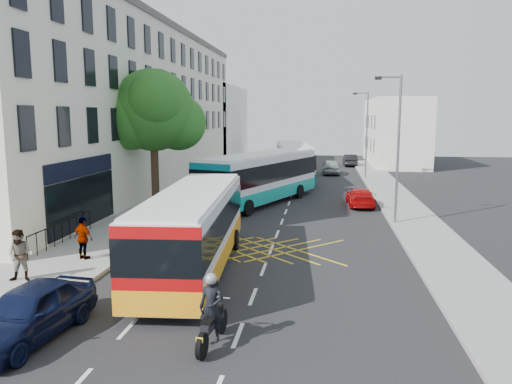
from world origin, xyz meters
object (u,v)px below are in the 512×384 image
(lamp_far, at_px, (366,130))
(bus_near, at_px, (194,229))
(distant_car_silver, at_px, (331,167))
(pedestrian_far, at_px, (83,238))
(distant_car_grey, at_px, (299,164))
(distant_car_dark, at_px, (350,160))
(parked_car_silver, at_px, (167,222))
(lamp_near, at_px, (397,142))
(parked_car_blue, at_px, (29,312))
(street_tree, at_px, (153,111))
(bus_mid, at_px, (260,177))
(red_hatchback, at_px, (360,197))
(motorbike, at_px, (212,312))
(pedestrian_near, at_px, (21,256))
(bus_far, at_px, (294,161))

(lamp_far, relative_size, bus_near, 0.70)
(distant_car_silver, relative_size, pedestrian_far, 2.51)
(distant_car_grey, distance_m, distant_car_dark, 7.39)
(bus_near, relative_size, parked_car_silver, 3.01)
(lamp_near, bearing_deg, parked_car_blue, -126.52)
(parked_car_silver, xyz_separation_m, pedestrian_far, (-1.88, -5.24, 0.41))
(street_tree, xyz_separation_m, bus_mid, (6.55, 2.71, -4.47))
(bus_near, xyz_separation_m, bus_mid, (0.75, 15.07, 0.16))
(pedestrian_far, bearing_deg, red_hatchback, -107.76)
(motorbike, bearing_deg, bus_near, 115.30)
(motorbike, bearing_deg, distant_car_dark, 89.46)
(bus_near, xyz_separation_m, parked_car_silver, (-2.90, 5.60, -1.05))
(pedestrian_near, bearing_deg, bus_far, 65.08)
(bus_mid, relative_size, parked_car_silver, 3.30)
(parked_car_blue, xyz_separation_m, pedestrian_near, (-2.79, 3.99, 0.34))
(lamp_near, distance_m, lamp_far, 20.00)
(bus_near, bearing_deg, lamp_far, 69.21)
(red_hatchback, bearing_deg, bus_far, -70.12)
(pedestrian_near, bearing_deg, bus_mid, 59.79)
(distant_car_dark, relative_size, pedestrian_near, 2.23)
(distant_car_grey, bearing_deg, distant_car_dark, 35.57)
(bus_mid, relative_size, distant_car_silver, 2.82)
(parked_car_silver, bearing_deg, lamp_near, 13.42)
(bus_far, relative_size, distant_car_silver, 2.79)
(street_tree, relative_size, distant_car_silver, 1.99)
(bus_mid, height_order, parked_car_silver, bus_mid)
(bus_far, height_order, distant_car_dark, bus_far)
(street_tree, relative_size, red_hatchback, 2.09)
(distant_car_dark, distance_m, pedestrian_near, 46.49)
(lamp_near, xyz_separation_m, lamp_far, (0.00, 20.00, 0.00))
(bus_near, distance_m, red_hatchback, 16.79)
(red_hatchback, relative_size, pedestrian_far, 2.39)
(street_tree, relative_size, bus_far, 0.71)
(motorbike, relative_size, distant_car_grey, 0.52)
(lamp_far, xyz_separation_m, bus_mid, (-8.15, -14.32, -2.79))
(street_tree, height_order, parked_car_blue, street_tree)
(lamp_far, height_order, pedestrian_far, lamp_far)
(lamp_near, height_order, distant_car_silver, lamp_near)
(parked_car_blue, bearing_deg, red_hatchback, 71.15)
(parked_car_silver, bearing_deg, bus_near, -67.05)
(parked_car_blue, bearing_deg, motorbike, 9.60)
(motorbike, height_order, parked_car_silver, motorbike)
(motorbike, relative_size, parked_car_silver, 0.59)
(bus_near, relative_size, red_hatchback, 2.71)
(street_tree, xyz_separation_m, distant_car_grey, (8.18, 24.93, -5.69))
(parked_car_silver, distance_m, distant_car_silver, 29.00)
(parked_car_silver, bearing_deg, parked_car_blue, -94.38)
(lamp_far, height_order, pedestrian_near, lamp_far)
(lamp_far, bearing_deg, pedestrian_far, -115.23)
(bus_far, distance_m, parked_car_blue, 34.66)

